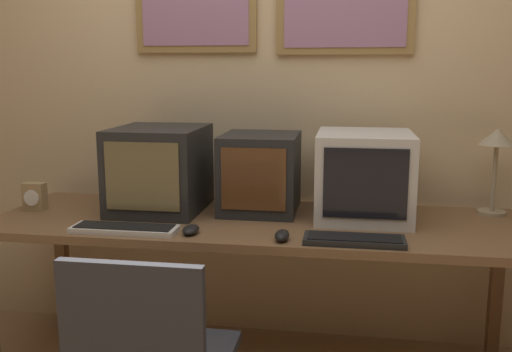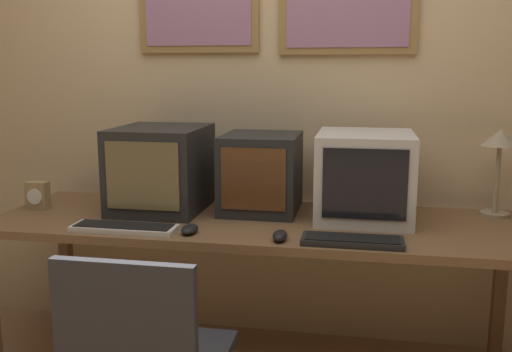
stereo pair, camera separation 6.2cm
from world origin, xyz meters
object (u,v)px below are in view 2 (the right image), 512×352
object	(u,v)px
monitor_right	(365,176)
keyboard_main	(124,228)
monitor_center	(261,173)
desk_clock	(38,195)
monitor_left	(161,168)
mouse_near_keyboard	(190,229)
keyboard_side	(352,240)
desk_lamp	(500,149)
mouse_far_corner	(280,236)

from	to	relation	value
monitor_right	keyboard_main	bearing A→B (deg)	-157.48
monitor_center	desk_clock	distance (m)	1.07
monitor_left	mouse_near_keyboard	xyz separation A→B (m)	(0.25, -0.37, -0.18)
monitor_center	mouse_near_keyboard	size ratio (longest dim) A/B	3.61
keyboard_side	monitor_center	bearing A→B (deg)	134.11
desk_lamp	keyboard_main	bearing A→B (deg)	-160.81
monitor_right	keyboard_main	size ratio (longest dim) A/B	1.08
keyboard_main	monitor_center	bearing A→B (deg)	41.92
desk_lamp	mouse_far_corner	bearing A→B (deg)	-148.39
mouse_near_keyboard	desk_clock	bearing A→B (deg)	162.58
mouse_near_keyboard	monitor_center	bearing A→B (deg)	63.05
keyboard_main	mouse_near_keyboard	world-z (taller)	mouse_near_keyboard
mouse_far_corner	desk_lamp	world-z (taller)	desk_lamp
mouse_near_keyboard	keyboard_side	bearing A→B (deg)	-1.52
monitor_center	keyboard_side	distance (m)	0.64
keyboard_side	mouse_near_keyboard	bearing A→B (deg)	178.48
keyboard_side	desk_lamp	xyz separation A→B (m)	(0.63, 0.54, 0.29)
mouse_far_corner	desk_lamp	xyz separation A→B (m)	(0.90, 0.56, 0.29)
monitor_right	desk_lamp	distance (m)	0.61
monitor_left	desk_lamp	bearing A→B (deg)	5.83
mouse_near_keyboard	desk_lamp	bearing A→B (deg)	22.40
keyboard_side	desk_clock	world-z (taller)	desk_clock
monitor_left	mouse_near_keyboard	world-z (taller)	monitor_left
keyboard_side	mouse_near_keyboard	size ratio (longest dim) A/B	3.46
monitor_left	keyboard_main	distance (m)	0.43
monitor_center	monitor_right	distance (m)	0.47
keyboard_main	desk_clock	world-z (taller)	desk_clock
mouse_near_keyboard	desk_lamp	distance (m)	1.41
mouse_near_keyboard	desk_clock	world-z (taller)	desk_clock
monitor_right	mouse_far_corner	bearing A→B (deg)	-127.31
desk_lamp	monitor_left	bearing A→B (deg)	-174.17
monitor_left	keyboard_side	distance (m)	1.00
mouse_far_corner	keyboard_main	bearing A→B (deg)	178.66
desk_lamp	monitor_center	bearing A→B (deg)	-174.77
desk_clock	desk_lamp	xyz separation A→B (m)	(2.10, 0.27, 0.24)
monitor_left	keyboard_side	world-z (taller)	monitor_left
monitor_center	keyboard_main	world-z (taller)	monitor_center
monitor_center	desk_clock	xyz separation A→B (m)	(-1.05, -0.17, -0.11)
keyboard_side	mouse_far_corner	distance (m)	0.28
monitor_right	keyboard_main	world-z (taller)	monitor_right
monitor_right	desk_lamp	bearing A→B (deg)	13.41
monitor_left	mouse_far_corner	bearing A→B (deg)	-32.68
monitor_left	desk_clock	world-z (taller)	monitor_left
mouse_near_keyboard	mouse_far_corner	world-z (taller)	mouse_far_corner
monitor_right	desk_clock	xyz separation A→B (m)	(-1.52, -0.13, -0.12)
monitor_left	keyboard_main	world-z (taller)	monitor_left
monitor_left	mouse_far_corner	world-z (taller)	monitor_left
monitor_right	desk_lamp	xyz separation A→B (m)	(0.59, 0.14, 0.12)
keyboard_main	keyboard_side	distance (m)	0.93
monitor_right	desk_lamp	size ratio (longest dim) A/B	1.20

